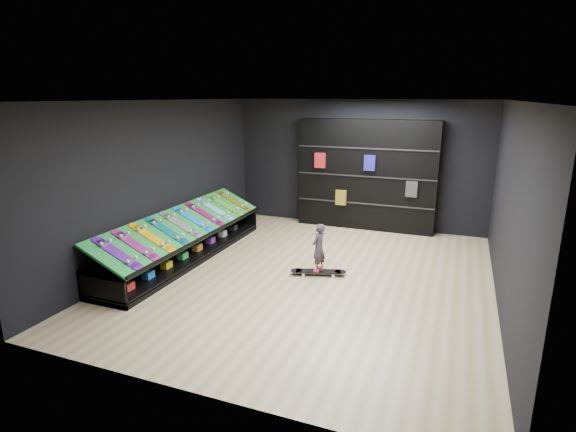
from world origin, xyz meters
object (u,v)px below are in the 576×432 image
(display_rack, at_px, (186,246))
(back_shelving, at_px, (366,175))
(floor_skateboard, at_px, (318,273))
(child, at_px, (319,257))

(display_rack, relative_size, back_shelving, 1.41)
(back_shelving, height_order, floor_skateboard, back_shelving)
(floor_skateboard, bearing_deg, back_shelving, 70.32)
(child, bearing_deg, back_shelving, -169.04)
(back_shelving, distance_m, floor_skateboard, 3.46)
(child, bearing_deg, display_rack, -74.74)
(floor_skateboard, distance_m, child, 0.30)
(floor_skateboard, relative_size, child, 1.90)
(back_shelving, bearing_deg, display_rack, -130.16)
(display_rack, distance_m, child, 2.67)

